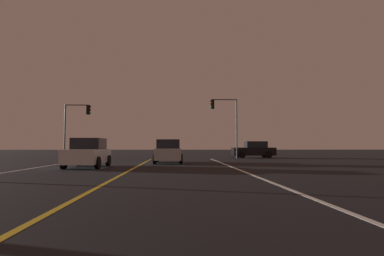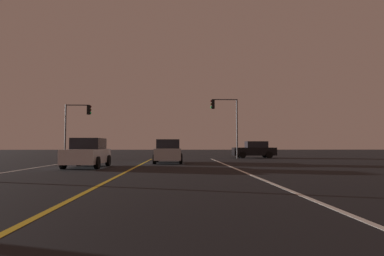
# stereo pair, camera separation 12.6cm
# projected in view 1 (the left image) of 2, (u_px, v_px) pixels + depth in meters

# --- Properties ---
(lane_edge_right) EXTENTS (0.16, 37.57, 0.01)m
(lane_edge_right) POSITION_uv_depth(u_px,v_px,m) (266.00, 180.00, 11.77)
(lane_edge_right) COLOR silver
(lane_edge_right) RESTS_ON ground
(lane_center_divider) EXTENTS (0.16, 37.57, 0.01)m
(lane_center_divider) POSITION_uv_depth(u_px,v_px,m) (110.00, 181.00, 11.50)
(lane_center_divider) COLOR gold
(lane_center_divider) RESTS_ON ground
(car_ahead_far) EXTENTS (2.02, 4.30, 1.70)m
(car_ahead_far) POSITION_uv_depth(u_px,v_px,m) (168.00, 152.00, 23.37)
(car_ahead_far) COLOR black
(car_ahead_far) RESTS_ON ground
(car_oncoming) EXTENTS (2.02, 4.30, 1.70)m
(car_oncoming) POSITION_uv_depth(u_px,v_px,m) (88.00, 153.00, 18.71)
(car_oncoming) COLOR black
(car_oncoming) RESTS_ON ground
(car_crossing_side) EXTENTS (4.30, 2.02, 1.70)m
(car_crossing_side) POSITION_uv_depth(u_px,v_px,m) (254.00, 150.00, 33.18)
(car_crossing_side) COLOR black
(car_crossing_side) RESTS_ON ground
(traffic_light_near_right) EXTENTS (2.66, 0.36, 5.79)m
(traffic_light_near_right) POSITION_uv_depth(u_px,v_px,m) (224.00, 115.00, 31.30)
(traffic_light_near_right) COLOR #4C4C51
(traffic_light_near_right) RESTS_ON ground
(traffic_light_near_left) EXTENTS (2.48, 0.36, 5.17)m
(traffic_light_near_left) POSITION_uv_depth(u_px,v_px,m) (77.00, 119.00, 30.61)
(traffic_light_near_left) COLOR #4C4C51
(traffic_light_near_left) RESTS_ON ground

